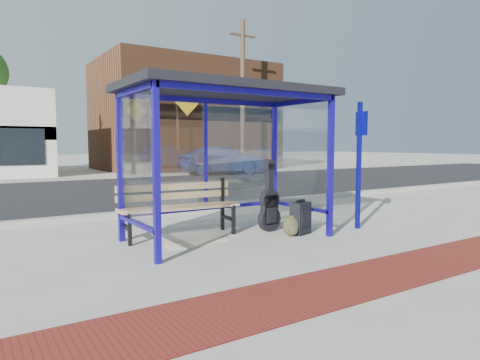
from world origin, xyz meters
TOP-DOWN VIEW (x-y plane):
  - ground at (0.00, 0.00)m, footprint 120.00×120.00m
  - brick_paver_strip at (0.00, -2.60)m, footprint 60.00×1.00m
  - curb_near at (0.00, 2.90)m, footprint 60.00×0.25m
  - street_asphalt at (0.00, 8.00)m, footprint 60.00×10.00m
  - curb_far at (0.00, 13.10)m, footprint 60.00×0.25m
  - far_sidewalk at (0.00, 15.00)m, footprint 60.00×4.00m
  - bus_shelter at (0.00, 0.07)m, footprint 3.30×1.80m
  - storefront_brown at (8.00, 18.49)m, footprint 10.00×7.08m
  - tree_right at (12.50, 22.00)m, footprint 3.60×3.60m
  - utility_pole_east at (9.00, 13.40)m, footprint 1.60×0.24m
  - bench at (-0.59, 0.60)m, footprint 2.00×0.62m
  - guitar_bag at (0.91, 0.12)m, footprint 0.44×0.16m
  - suitcase at (1.20, -0.38)m, footprint 0.38×0.30m
  - backpack at (0.98, -0.41)m, footprint 0.33×0.32m
  - sign_post at (2.41, -0.54)m, footprint 0.10×0.28m
  - newspaper_a at (-0.25, 0.01)m, footprint 0.37×0.30m
  - newspaper_b at (-0.87, -0.08)m, footprint 0.47×0.39m
  - newspaper_c at (-0.59, -0.07)m, footprint 0.41×0.35m
  - parked_car at (7.32, 12.70)m, footprint 4.34×1.98m
  - fire_hydrant at (10.86, 13.42)m, footprint 0.33×0.22m

SIDE VIEW (x-z plane):
  - ground at x=0.00m, z-range 0.00..0.00m
  - street_asphalt at x=0.00m, z-range 0.00..0.00m
  - newspaper_c at x=-0.59m, z-range 0.00..0.01m
  - newspaper_a at x=-0.25m, z-range 0.00..0.01m
  - newspaper_b at x=-0.87m, z-range 0.00..0.01m
  - far_sidewalk at x=0.00m, z-range 0.00..0.01m
  - brick_paver_strip at x=0.00m, z-range 0.00..0.01m
  - curb_near at x=0.00m, z-range 0.00..0.12m
  - curb_far at x=0.00m, z-range 0.00..0.12m
  - backpack at x=0.98m, z-range -0.01..0.33m
  - suitcase at x=1.20m, z-range -0.02..0.57m
  - fire_hydrant at x=10.86m, z-range 0.03..0.76m
  - guitar_bag at x=0.91m, z-range -0.16..1.02m
  - bench at x=-0.59m, z-range 0.06..0.99m
  - parked_car at x=7.32m, z-range 0.00..1.38m
  - sign_post at x=2.41m, z-range 0.14..2.40m
  - bus_shelter at x=0.00m, z-range 0.86..3.28m
  - storefront_brown at x=8.00m, z-range 0.00..6.40m
  - utility_pole_east at x=9.00m, z-range 0.11..8.11m
  - tree_right at x=12.50m, z-range 1.94..8.97m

